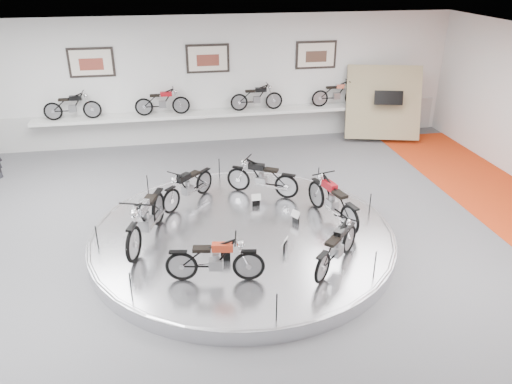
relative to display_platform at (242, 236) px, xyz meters
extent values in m
plane|color=#535355|center=(0.00, -0.30, -0.15)|extent=(16.00, 16.00, 0.00)
plane|color=white|center=(0.00, -0.30, 3.85)|extent=(16.00, 16.00, 0.00)
plane|color=silver|center=(0.00, 6.70, 1.85)|extent=(16.00, 0.00, 16.00)
cube|color=#BCBCBA|center=(0.00, 6.68, 0.40)|extent=(15.68, 0.04, 1.10)
cylinder|color=silver|center=(0.00, 0.00, 0.00)|extent=(6.40, 6.40, 0.30)
torus|color=#B2B2BA|center=(0.00, 0.00, 0.12)|extent=(6.40, 6.40, 0.10)
cube|color=silver|center=(0.00, 6.40, 0.85)|extent=(11.00, 0.55, 0.10)
cube|color=silver|center=(-3.50, 6.66, 2.55)|extent=(1.35, 0.06, 0.88)
cube|color=silver|center=(0.00, 6.66, 2.55)|extent=(1.35, 0.06, 0.88)
cube|color=silver|center=(3.50, 6.66, 2.55)|extent=(1.35, 0.06, 0.88)
cube|color=#8F815D|center=(5.60, 5.80, 1.10)|extent=(2.56, 1.52, 2.30)
camera|label=1|loc=(-1.39, -9.14, 5.43)|focal=35.00mm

